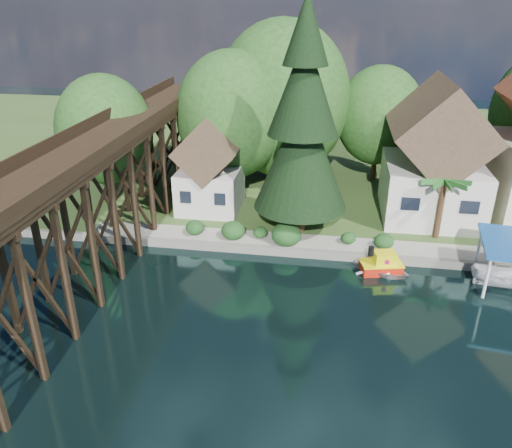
# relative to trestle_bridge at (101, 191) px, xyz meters

# --- Properties ---
(ground) EXTENTS (140.00, 140.00, 0.00)m
(ground) POSITION_rel_trestle_bridge_xyz_m (16.00, -5.17, -5.35)
(ground) COLOR black
(ground) RESTS_ON ground
(bank) EXTENTS (140.00, 52.00, 0.50)m
(bank) POSITION_rel_trestle_bridge_xyz_m (16.00, 28.83, -5.10)
(bank) COLOR #365020
(bank) RESTS_ON ground
(seawall) EXTENTS (60.00, 0.40, 0.62)m
(seawall) POSITION_rel_trestle_bridge_xyz_m (20.00, 2.83, -5.04)
(seawall) COLOR slate
(seawall) RESTS_ON ground
(promenade) EXTENTS (50.00, 2.60, 0.06)m
(promenade) POSITION_rel_trestle_bridge_xyz_m (22.00, 4.13, -4.82)
(promenade) COLOR gray
(promenade) RESTS_ON bank
(trestle_bridge) EXTENTS (4.12, 44.18, 9.30)m
(trestle_bridge) POSITION_rel_trestle_bridge_xyz_m (0.00, 0.00, 0.00)
(trestle_bridge) COLOR black
(trestle_bridge) RESTS_ON ground
(house_left) EXTENTS (7.64, 8.64, 11.02)m
(house_left) POSITION_rel_trestle_bridge_xyz_m (23.00, 10.83, -0.21)
(house_left) COLOR beige
(house_left) RESTS_ON bank
(shed) EXTENTS (5.09, 5.40, 7.85)m
(shed) POSITION_rel_trestle_bridge_xyz_m (5.00, 9.33, -1.52)
(shed) COLOR beige
(shed) RESTS_ON bank
(bg_trees) EXTENTS (49.90, 13.30, 10.57)m
(bg_trees) POSITION_rel_trestle_bridge_xyz_m (17.00, 16.08, 1.94)
(bg_trees) COLOR #382314
(bg_trees) RESTS_ON bank
(shrubs) EXTENTS (15.76, 2.47, 1.70)m
(shrubs) POSITION_rel_trestle_bridge_xyz_m (11.40, 4.09, -4.12)
(shrubs) COLOR #183F16
(shrubs) RESTS_ON bank
(conifer) EXTENTS (6.91, 6.91, 17.01)m
(conifer) POSITION_rel_trestle_bridge_xyz_m (12.74, 6.09, 3.34)
(conifer) COLOR #382314
(conifer) RESTS_ON bank
(palm_tree) EXTENTS (3.86, 3.86, 4.97)m
(palm_tree) POSITION_rel_trestle_bridge_xyz_m (23.03, 6.56, -0.51)
(palm_tree) COLOR #382314
(palm_tree) RESTS_ON bank
(tugboat) EXTENTS (3.02, 2.09, 2.00)m
(tugboat) POSITION_rel_trestle_bridge_xyz_m (18.72, 1.53, -4.75)
(tugboat) COLOR red
(tugboat) RESTS_ON ground
(boat_white_a) EXTENTS (4.59, 4.09, 0.78)m
(boat_white_a) POSITION_rel_trestle_bridge_xyz_m (18.74, 1.49, -4.96)
(boat_white_a) COLOR white
(boat_white_a) RESTS_ON ground
(boat_canopy) EXTENTS (4.25, 5.47, 3.25)m
(boat_canopy) POSITION_rel_trestle_bridge_xyz_m (26.28, 0.81, -3.95)
(boat_canopy) COLOR silver
(boat_canopy) RESTS_ON ground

